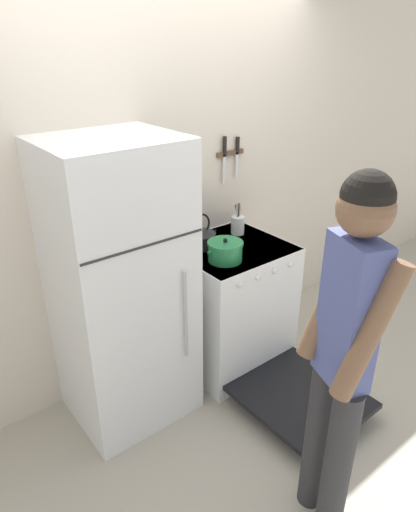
{
  "coord_description": "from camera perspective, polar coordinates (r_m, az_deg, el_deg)",
  "views": [
    {
      "loc": [
        -1.56,
        -2.45,
        2.2
      ],
      "look_at": [
        -0.02,
        -0.49,
        1.01
      ],
      "focal_mm": 32.0,
      "sensor_mm": 36.0,
      "label": 1
    }
  ],
  "objects": [
    {
      "name": "person",
      "position": [
        2.02,
        16.53,
        -11.33
      ],
      "size": [
        0.37,
        0.43,
        1.8
      ],
      "rotation": [
        0.0,
        0.0,
        1.21
      ],
      "color": "#2D2D30",
      "rests_on": "ground_plane"
    },
    {
      "name": "wall_back",
      "position": [
        3.07,
        -5.82,
        7.91
      ],
      "size": [
        10.0,
        0.06,
        2.55
      ],
      "color": "beige",
      "rests_on": "ground_plane"
    },
    {
      "name": "wall_knife_strip",
      "position": [
        3.31,
        2.81,
        12.8
      ],
      "size": [
        0.24,
        0.03,
        0.34
      ],
      "color": "brown"
    },
    {
      "name": "dutch_oven_pot",
      "position": [
        2.87,
        2.16,
        0.62
      ],
      "size": [
        0.27,
        0.23,
        0.15
      ],
      "color": "#237A42",
      "rests_on": "stove_range"
    },
    {
      "name": "tea_kettle",
      "position": [
        3.07,
        -0.92,
        2.36
      ],
      "size": [
        0.26,
        0.21,
        0.23
      ],
      "color": "black",
      "rests_on": "stove_range"
    },
    {
      "name": "utensil_jar",
      "position": [
        3.27,
        3.74,
        3.97
      ],
      "size": [
        0.09,
        0.09,
        0.24
      ],
      "color": "silver",
      "rests_on": "stove_range"
    },
    {
      "name": "stove_range",
      "position": [
        3.28,
        3.14,
        -6.46
      ],
      "size": [
        0.74,
        1.42,
        0.93
      ],
      "color": "white",
      "rests_on": "ground_plane"
    },
    {
      "name": "ground_plane",
      "position": [
        3.64,
        -4.66,
        -11.67
      ],
      "size": [
        14.0,
        14.0,
        0.0
      ],
      "primitive_type": "plane",
      "color": "#B2A893"
    },
    {
      "name": "refrigerator",
      "position": [
        2.72,
        -10.74,
        -4.04
      ],
      "size": [
        0.72,
        0.65,
        1.76
      ],
      "color": "white",
      "rests_on": "ground_plane"
    }
  ]
}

